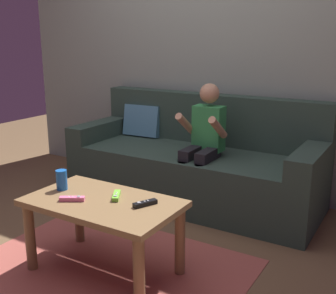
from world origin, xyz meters
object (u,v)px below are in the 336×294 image
object	(u,v)px
coffee_table	(103,213)
game_remote_black_center	(145,203)
game_remote_pink_far_corner	(72,199)
game_remote_lime_near_edge	(116,196)
person_seated_on_couch	(203,140)
couch	(195,164)
soda_can	(62,180)

from	to	relation	value
coffee_table	game_remote_black_center	world-z (taller)	game_remote_black_center
game_remote_pink_far_corner	game_remote_lime_near_edge	bearing A→B (deg)	41.84
person_seated_on_couch	game_remote_black_center	bearing A→B (deg)	-80.80
game_remote_black_center	person_seated_on_couch	bearing A→B (deg)	99.20
couch	coffee_table	world-z (taller)	couch
game_remote_black_center	coffee_table	bearing A→B (deg)	-166.15
couch	person_seated_on_couch	world-z (taller)	person_seated_on_couch
person_seated_on_couch	soda_can	world-z (taller)	person_seated_on_couch
person_seated_on_couch	soda_can	size ratio (longest dim) A/B	8.19
coffee_table	soda_can	xyz separation A→B (m)	(-0.32, 0.01, 0.14)
game_remote_lime_near_edge	soda_can	xyz separation A→B (m)	(-0.36, -0.06, 0.05)
couch	game_remote_black_center	size ratio (longest dim) A/B	14.56
couch	game_remote_black_center	distance (m)	1.29
game_remote_black_center	soda_can	distance (m)	0.57
couch	game_remote_pink_far_corner	xyz separation A→B (m)	(-0.05, -1.39, 0.16)
game_remote_black_center	soda_can	bearing A→B (deg)	-174.74
couch	coffee_table	distance (m)	1.30
couch	coffee_table	bearing A→B (deg)	-86.14
coffee_table	game_remote_pink_far_corner	bearing A→B (deg)	-146.55
game_remote_pink_far_corner	soda_can	xyz separation A→B (m)	(-0.18, 0.10, 0.05)
couch	person_seated_on_couch	xyz separation A→B (m)	(0.17, -0.18, 0.27)
couch	person_seated_on_couch	size ratio (longest dim) A/B	2.07
game_remote_lime_near_edge	game_remote_pink_far_corner	size ratio (longest dim) A/B	1.00
game_remote_black_center	game_remote_pink_far_corner	xyz separation A→B (m)	(-0.39, -0.16, 0.00)
game_remote_lime_near_edge	soda_can	distance (m)	0.37
person_seated_on_couch	soda_can	distance (m)	1.18
couch	soda_can	bearing A→B (deg)	-100.30
person_seated_on_couch	game_remote_pink_far_corner	world-z (taller)	person_seated_on_couch
couch	soda_can	distance (m)	1.33
coffee_table	game_remote_black_center	xyz separation A→B (m)	(0.25, 0.06, 0.09)
game_remote_pink_far_corner	soda_can	bearing A→B (deg)	150.17
couch	coffee_table	size ratio (longest dim) A/B	2.36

